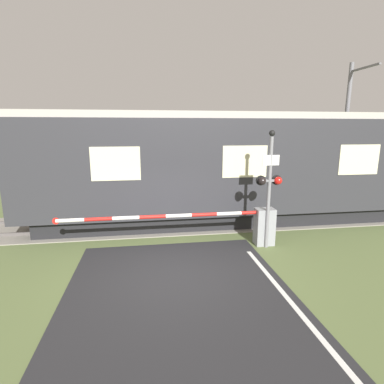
# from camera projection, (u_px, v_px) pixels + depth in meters

# --- Properties ---
(ground_plane) EXTENTS (80.00, 80.00, 0.00)m
(ground_plane) POSITION_uv_depth(u_px,v_px,m) (175.00, 273.00, 7.82)
(ground_plane) COLOR #5B6B3D
(track_bed) EXTENTS (36.00, 3.20, 0.13)m
(track_bed) POSITION_uv_depth(u_px,v_px,m) (165.00, 222.00, 11.97)
(track_bed) COLOR gray
(track_bed) RESTS_ON ground_plane
(train) EXTENTS (15.88, 3.07, 4.28)m
(train) POSITION_uv_depth(u_px,v_px,m) (232.00, 167.00, 11.92)
(train) COLOR black
(train) RESTS_ON ground_plane
(crossing_barrier) EXTENTS (6.74, 0.44, 1.20)m
(crossing_barrier) POSITION_uv_depth(u_px,v_px,m) (246.00, 225.00, 9.54)
(crossing_barrier) COLOR gray
(crossing_barrier) RESTS_ON ground_plane
(signal_post) EXTENTS (0.81, 0.26, 3.66)m
(signal_post) POSITION_uv_depth(u_px,v_px,m) (269.00, 183.00, 9.10)
(signal_post) COLOR gray
(signal_post) RESTS_ON ground_plane
(catenary_pole) EXTENTS (0.20, 1.90, 6.73)m
(catenary_pole) POSITION_uv_depth(u_px,v_px,m) (345.00, 132.00, 14.57)
(catenary_pole) COLOR slate
(catenary_pole) RESTS_ON ground_plane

